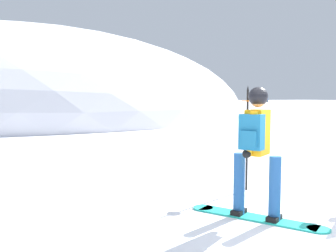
# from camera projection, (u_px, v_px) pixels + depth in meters

# --- Properties ---
(ground_plane) EXTENTS (300.00, 300.00, 0.00)m
(ground_plane) POSITION_uv_depth(u_px,v_px,m) (312.00, 234.00, 4.36)
(ground_plane) COLOR white
(ridge_peak_main) EXTENTS (36.21, 32.59, 13.90)m
(ridge_peak_main) POSITION_uv_depth(u_px,v_px,m) (21.00, 117.00, 30.26)
(ridge_peak_main) COLOR white
(ridge_peak_main) RESTS_ON ground
(snowboarder_main) EXTENTS (1.09, 1.62, 1.71)m
(snowboarder_main) POSITION_uv_depth(u_px,v_px,m) (256.00, 149.00, 4.81)
(snowboarder_main) COLOR #23B7A3
(snowboarder_main) RESTS_ON ground
(piste_marker_near) EXTENTS (0.20, 0.20, 1.78)m
(piste_marker_near) POSITION_uv_depth(u_px,v_px,m) (247.00, 131.00, 6.35)
(piste_marker_near) COLOR black
(piste_marker_near) RESTS_ON ground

